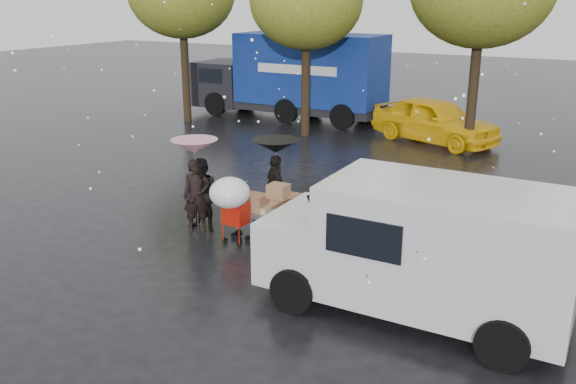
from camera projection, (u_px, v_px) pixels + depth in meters
The scene contains 13 objects.
ground at pixel (233, 243), 12.84m from camera, with size 90.00×90.00×0.00m, color black.
person_pink at pixel (197, 196), 13.24m from camera, with size 0.59×0.39×1.62m, color black.
person_middle at pixel (203, 195), 13.29m from camera, with size 0.79×0.62×1.63m, color black.
person_black at pixel (276, 190), 13.68m from camera, with size 0.94×0.39×1.61m, color black.
umbrella_pink at pixel (194, 147), 12.91m from camera, with size 1.01×1.01×2.07m.
umbrella_black at pixel (276, 146), 13.37m from camera, with size 1.06×1.06×1.97m.
vendor_cart at pixel (273, 206), 12.90m from camera, with size 1.52×0.80×1.27m.
shopping_cart at pixel (231, 196), 12.43m from camera, with size 0.84×0.84×1.46m.
white_van at pixel (423, 247), 9.66m from camera, with size 4.91×2.18×2.20m.
blue_truck at pixel (293, 76), 25.44m from camera, with size 8.30×2.60×3.50m.
box_ground_near at pixel (363, 263), 11.26m from camera, with size 0.55×0.44×0.49m, color brown.
box_ground_far at pixel (395, 239), 12.59m from camera, with size 0.45×0.35×0.35m, color brown.
yellow_taxi at pixel (435, 120), 21.38m from camera, with size 1.88×4.67×1.59m, color yellow.
Camera 1 is at (6.78, -9.83, 4.97)m, focal length 38.00 mm.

